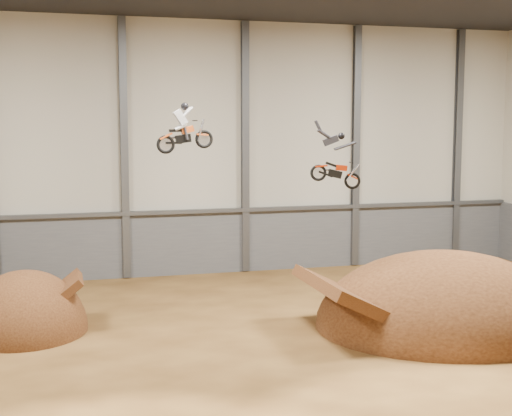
{
  "coord_description": "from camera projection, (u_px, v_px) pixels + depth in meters",
  "views": [
    {
      "loc": [
        -6.65,
        -23.79,
        8.34
      ],
      "look_at": [
        0.99,
        4.0,
        4.94
      ],
      "focal_mm": 50.0,
      "sensor_mm": 36.0,
      "label": 1
    }
  ],
  "objects": [
    {
      "name": "floor",
      "position": [
        259.0,
        358.0,
        25.51
      ],
      "size": [
        40.0,
        40.0,
        0.0
      ],
      "primitive_type": "plane",
      "color": "#4A2E13",
      "rests_on": "ground"
    },
    {
      "name": "takeoff_ramp",
      "position": [
        26.0,
        331.0,
        28.84
      ],
      "size": [
        4.96,
        5.72,
        4.96
      ],
      "primitive_type": "ellipsoid",
      "color": "#391D0E",
      "rests_on": "ground"
    },
    {
      "name": "back_wall",
      "position": [
        185.0,
        149.0,
        39.05
      ],
      "size": [
        40.0,
        0.1,
        14.0
      ],
      "primitive_type": "cube",
      "color": "#BAB5A5",
      "rests_on": "ground"
    },
    {
      "name": "steel_column_4",
      "position": [
        356.0,
        147.0,
        41.49
      ],
      "size": [
        0.4,
        0.36,
        13.9
      ],
      "primitive_type": "cube",
      "color": "#47494F",
      "rests_on": "ground"
    },
    {
      "name": "steel_column_2",
      "position": [
        124.0,
        149.0,
        37.98
      ],
      "size": [
        0.4,
        0.36,
        13.9
      ],
      "primitive_type": "cube",
      "color": "#47494F",
      "rests_on": "ground"
    },
    {
      "name": "landing_ramp",
      "position": [
        443.0,
        326.0,
        29.61
      ],
      "size": [
        10.78,
        9.54,
        6.22
      ],
      "primitive_type": "ellipsoid",
      "color": "#391D0E",
      "rests_on": "ground"
    },
    {
      "name": "fmx_rider_a",
      "position": [
        186.0,
        125.0,
        27.83
      ],
      "size": [
        2.52,
        0.96,
        2.3
      ],
      "primitive_type": null,
      "rotation": [
        0.0,
        -0.13,
        0.04
      ],
      "color": "orange"
    },
    {
      "name": "lower_band_back",
      "position": [
        187.0,
        243.0,
        39.57
      ],
      "size": [
        39.8,
        0.18,
        3.5
      ],
      "primitive_type": "cube",
      "color": "#53555B",
      "rests_on": "ground"
    },
    {
      "name": "steel_column_5",
      "position": [
        457.0,
        146.0,
        43.25
      ],
      "size": [
        0.4,
        0.36,
        13.9
      ],
      "primitive_type": "cube",
      "color": "#47494F",
      "rests_on": "ground"
    },
    {
      "name": "fmx_rider_b",
      "position": [
        334.0,
        156.0,
        27.9
      ],
      "size": [
        3.24,
        1.46,
        2.86
      ],
      "primitive_type": null,
      "rotation": [
        0.0,
        0.23,
        -0.23
      ],
      "color": "red"
    },
    {
      "name": "steel_rail",
      "position": [
        187.0,
        212.0,
        39.22
      ],
      "size": [
        39.8,
        0.35,
        0.2
      ],
      "primitive_type": "cube",
      "color": "#47494F",
      "rests_on": "lower_band_back"
    },
    {
      "name": "steel_column_3",
      "position": [
        245.0,
        148.0,
        39.74
      ],
      "size": [
        0.4,
        0.36,
        13.9
      ],
      "primitive_type": "cube",
      "color": "#47494F",
      "rests_on": "ground"
    }
  ]
}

